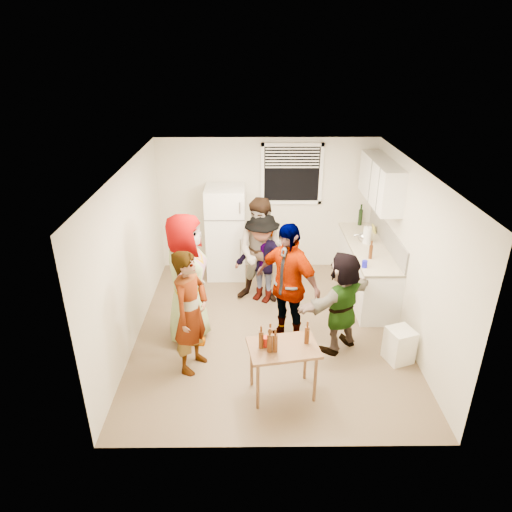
{
  "coord_description": "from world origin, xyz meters",
  "views": [
    {
      "loc": [
        -0.27,
        -5.87,
        4.0
      ],
      "look_at": [
        -0.21,
        0.22,
        1.15
      ],
      "focal_mm": 32.0,
      "sensor_mm": 36.0,
      "label": 1
    }
  ],
  "objects_px": {
    "refrigerator": "(226,232)",
    "serving_table": "(282,392)",
    "kettle": "(363,241)",
    "guest_back_left": "(262,299)",
    "guest_black": "(285,339)",
    "blue_cup": "(364,267)",
    "trash_bin": "(399,345)",
    "guest_back_right": "(262,299)",
    "beer_bottle_table": "(270,351)",
    "red_cup": "(266,346)",
    "guest_grey": "(191,336)",
    "beer_bottle_counter": "(370,258)",
    "guest_stripe": "(194,366)",
    "guest_orange": "(338,347)",
    "wine_bottle": "(360,225)"
  },
  "relations": [
    {
      "from": "kettle",
      "to": "wine_bottle",
      "type": "height_order",
      "value": "wine_bottle"
    },
    {
      "from": "beer_bottle_counter",
      "to": "beer_bottle_table",
      "type": "height_order",
      "value": "beer_bottle_counter"
    },
    {
      "from": "red_cup",
      "to": "guest_grey",
      "type": "height_order",
      "value": "red_cup"
    },
    {
      "from": "guest_back_left",
      "to": "guest_back_right",
      "type": "relative_size",
      "value": 1.16
    },
    {
      "from": "wine_bottle",
      "to": "red_cup",
      "type": "relative_size",
      "value": 2.48
    },
    {
      "from": "blue_cup",
      "to": "beer_bottle_table",
      "type": "relative_size",
      "value": 0.46
    },
    {
      "from": "wine_bottle",
      "to": "guest_back_right",
      "type": "xyz_separation_m",
      "value": [
        -1.86,
        -1.2,
        -0.9
      ]
    },
    {
      "from": "wine_bottle",
      "to": "guest_orange",
      "type": "height_order",
      "value": "wine_bottle"
    },
    {
      "from": "blue_cup",
      "to": "guest_black",
      "type": "height_order",
      "value": "blue_cup"
    },
    {
      "from": "kettle",
      "to": "guest_back_right",
      "type": "height_order",
      "value": "kettle"
    },
    {
      "from": "refrigerator",
      "to": "guest_grey",
      "type": "bearing_deg",
      "value": -102.41
    },
    {
      "from": "blue_cup",
      "to": "beer_bottle_table",
      "type": "bearing_deg",
      "value": -129.69
    },
    {
      "from": "trash_bin",
      "to": "guest_orange",
      "type": "distance_m",
      "value": 0.87
    },
    {
      "from": "beer_bottle_table",
      "to": "guest_black",
      "type": "xyz_separation_m",
      "value": [
        0.29,
        1.24,
        -0.7
      ]
    },
    {
      "from": "beer_bottle_table",
      "to": "red_cup",
      "type": "distance_m",
      "value": 0.12
    },
    {
      "from": "beer_bottle_counter",
      "to": "guest_back_left",
      "type": "bearing_deg",
      "value": 171.05
    },
    {
      "from": "beer_bottle_table",
      "to": "blue_cup",
      "type": "bearing_deg",
      "value": 50.31
    },
    {
      "from": "blue_cup",
      "to": "guest_stripe",
      "type": "relative_size",
      "value": 0.06
    },
    {
      "from": "kettle",
      "to": "serving_table",
      "type": "relative_size",
      "value": 0.29
    },
    {
      "from": "refrigerator",
      "to": "serving_table",
      "type": "relative_size",
      "value": 2.04
    },
    {
      "from": "kettle",
      "to": "red_cup",
      "type": "distance_m",
      "value": 3.23
    },
    {
      "from": "beer_bottle_counter",
      "to": "guest_stripe",
      "type": "xyz_separation_m",
      "value": [
        -2.67,
        -1.51,
        -0.9
      ]
    },
    {
      "from": "wine_bottle",
      "to": "beer_bottle_table",
      "type": "height_order",
      "value": "wine_bottle"
    },
    {
      "from": "wine_bottle",
      "to": "guest_back_left",
      "type": "xyz_separation_m",
      "value": [
        -1.85,
        -1.2,
        -0.9
      ]
    },
    {
      "from": "beer_bottle_table",
      "to": "guest_back_right",
      "type": "height_order",
      "value": "beer_bottle_table"
    },
    {
      "from": "blue_cup",
      "to": "guest_back_right",
      "type": "distance_m",
      "value": 1.88
    },
    {
      "from": "guest_black",
      "to": "red_cup",
      "type": "bearing_deg",
      "value": -65.19
    },
    {
      "from": "guest_back_left",
      "to": "guest_black",
      "type": "bearing_deg",
      "value": -63.01
    },
    {
      "from": "serving_table",
      "to": "guest_black",
      "type": "bearing_deg",
      "value": 84.08
    },
    {
      "from": "blue_cup",
      "to": "trash_bin",
      "type": "relative_size",
      "value": 0.23
    },
    {
      "from": "refrigerator",
      "to": "serving_table",
      "type": "height_order",
      "value": "refrigerator"
    },
    {
      "from": "trash_bin",
      "to": "guest_orange",
      "type": "xyz_separation_m",
      "value": [
        -0.78,
        0.3,
        -0.25
      ]
    },
    {
      "from": "serving_table",
      "to": "beer_bottle_table",
      "type": "relative_size",
      "value": 3.46
    },
    {
      "from": "refrigerator",
      "to": "guest_stripe",
      "type": "relative_size",
      "value": 0.99
    },
    {
      "from": "guest_stripe",
      "to": "guest_black",
      "type": "bearing_deg",
      "value": -40.61
    },
    {
      "from": "kettle",
      "to": "guest_back_right",
      "type": "distance_m",
      "value": 2.02
    },
    {
      "from": "guest_black",
      "to": "guest_orange",
      "type": "xyz_separation_m",
      "value": [
        0.75,
        -0.2,
        0.0
      ]
    },
    {
      "from": "guest_back_left",
      "to": "guest_black",
      "type": "relative_size",
      "value": 0.98
    },
    {
      "from": "refrigerator",
      "to": "serving_table",
      "type": "bearing_deg",
      "value": -75.44
    },
    {
      "from": "beer_bottle_counter",
      "to": "serving_table",
      "type": "relative_size",
      "value": 0.27
    },
    {
      "from": "beer_bottle_counter",
      "to": "guest_back_left",
      "type": "distance_m",
      "value": 1.94
    },
    {
      "from": "kettle",
      "to": "beer_bottle_table",
      "type": "distance_m",
      "value": 3.3
    },
    {
      "from": "blue_cup",
      "to": "beer_bottle_table",
      "type": "height_order",
      "value": "blue_cup"
    },
    {
      "from": "refrigerator",
      "to": "guest_back_left",
      "type": "relative_size",
      "value": 0.94
    },
    {
      "from": "guest_back_left",
      "to": "guest_orange",
      "type": "xyz_separation_m",
      "value": [
        1.07,
        -1.36,
        0.0
      ]
    },
    {
      "from": "guest_back_right",
      "to": "blue_cup",
      "type": "bearing_deg",
      "value": 11.26
    },
    {
      "from": "serving_table",
      "to": "guest_stripe",
      "type": "relative_size",
      "value": 0.48
    },
    {
      "from": "guest_grey",
      "to": "guest_stripe",
      "type": "bearing_deg",
      "value": -164.27
    },
    {
      "from": "serving_table",
      "to": "guest_black",
      "type": "xyz_separation_m",
      "value": [
        0.12,
        1.15,
        0.0
      ]
    },
    {
      "from": "guest_back_right",
      "to": "guest_orange",
      "type": "xyz_separation_m",
      "value": [
        1.08,
        -1.36,
        0.0
      ]
    }
  ]
}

